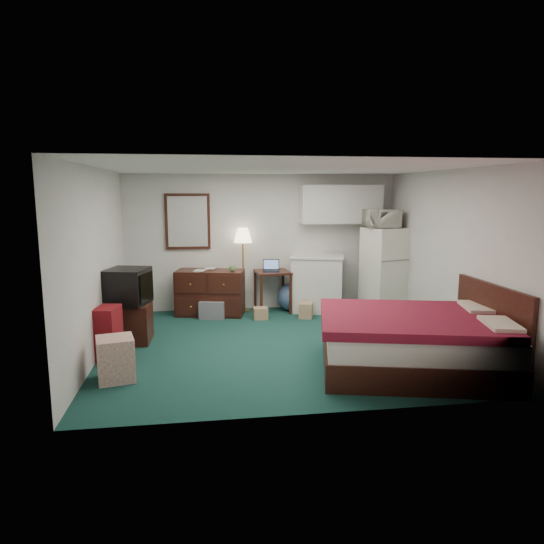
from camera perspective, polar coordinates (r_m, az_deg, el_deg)
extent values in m
cube|color=#0E3531|center=(7.09, 1.11, -8.47)|extent=(5.00, 4.50, 0.01)
cube|color=silver|center=(6.76, 1.18, 12.15)|extent=(5.00, 4.50, 0.01)
cube|color=silver|center=(9.02, -1.20, 3.51)|extent=(5.00, 0.01, 2.50)
cube|color=silver|center=(4.64, 5.68, -2.18)|extent=(5.00, 0.01, 2.50)
cube|color=silver|center=(6.87, -19.92, 1.08)|extent=(0.01, 4.50, 2.50)
cube|color=silver|center=(7.63, 20.02, 1.86)|extent=(0.01, 4.50, 2.50)
sphere|color=#3E5986|center=(8.97, 2.27, -2.96)|extent=(0.61, 0.61, 0.51)
imported|color=white|center=(8.83, 12.79, 6.39)|extent=(0.60, 0.35, 0.40)
imported|color=olive|center=(8.58, -9.08, 0.93)|extent=(0.18, 0.07, 0.25)
imported|color=olive|center=(8.77, -7.83, 1.09)|extent=(0.17, 0.06, 0.23)
imported|color=#5D974D|center=(8.50, -4.67, 0.48)|extent=(0.12, 0.09, 0.11)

